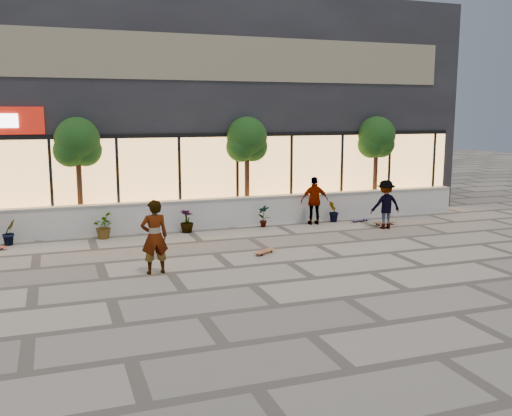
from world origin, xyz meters
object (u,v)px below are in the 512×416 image
object	(u,v)px
tree_east	(376,140)
skater_right_far	(386,204)
tree_mideast	(247,142)
skateboard_right_near	(384,223)
skateboard_center	(265,251)
skater_center	(154,237)
skateboard_right_far	(360,219)
tree_midwest	(77,145)
skater_right_near	(315,201)

from	to	relation	value
tree_east	skater_right_far	world-z (taller)	tree_east
tree_mideast	skateboard_right_near	world-z (taller)	tree_mideast
skateboard_center	skater_center	bearing A→B (deg)	161.33
tree_east	skater_right_far	distance (m)	3.86
tree_east	skateboard_center	world-z (taller)	tree_east
tree_mideast	skateboard_right_far	bearing A→B (deg)	-20.56
tree_midwest	skateboard_right_far	world-z (taller)	tree_midwest
skater_right_near	skateboard_right_near	bearing A→B (deg)	167.95
skateboard_center	skateboard_right_far	world-z (taller)	skateboard_right_far
tree_east	skateboard_center	distance (m)	8.81
tree_mideast	skater_right_far	distance (m)	5.52
tree_mideast	skater_right_near	distance (m)	3.31
tree_east	tree_mideast	bearing A→B (deg)	180.00
skateboard_right_near	skateboard_right_far	xyz separation A→B (m)	(-0.50, 0.88, -0.00)
tree_midwest	skateboard_right_near	size ratio (longest dim) A/B	4.52
skater_right_near	skateboard_right_near	size ratio (longest dim) A/B	2.03
skateboard_right_far	tree_east	bearing A→B (deg)	33.05
skater_right_near	skateboard_right_near	world-z (taller)	skater_right_near
tree_midwest	skateboard_right_near	distance (m)	11.15
skater_right_near	skater_right_far	size ratio (longest dim) A/B	1.02
skater_right_near	skateboard_center	size ratio (longest dim) A/B	2.22
tree_midwest	skater_right_near	world-z (taller)	tree_midwest
skater_right_far	tree_mideast	bearing A→B (deg)	-32.02
skater_right_near	skateboard_right_far	bearing A→B (deg)	-172.57
tree_east	skater_right_far	size ratio (longest dim) A/B	2.27
skateboard_center	tree_east	bearing A→B (deg)	2.31
skateboard_center	skateboard_right_near	xyz separation A→B (m)	(5.66, 2.61, 0.00)
tree_mideast	skater_center	size ratio (longest dim) A/B	2.06
skateboard_right_far	skateboard_center	bearing A→B (deg)	-157.86
tree_midwest	skater_right_far	bearing A→B (deg)	-16.11
skater_right_near	skater_right_far	distance (m)	2.54
skater_right_far	skater_center	bearing A→B (deg)	22.31
tree_mideast	skater_center	xyz separation A→B (m)	(-4.49, -5.94, -2.03)
skater_center	skateboard_center	bearing A→B (deg)	-167.37
skater_center	skater_right_near	bearing A→B (deg)	-148.84
tree_east	skateboard_right_near	xyz separation A→B (m)	(-1.00, -2.38, -2.90)
tree_east	skater_right_far	bearing A→B (deg)	-114.49
skater_right_near	tree_midwest	bearing A→B (deg)	0.74
skateboard_right_near	skateboard_right_far	size ratio (longest dim) A/B	1.01
tree_east	skateboard_right_near	world-z (taller)	tree_east
skateboard_right_near	skater_center	bearing A→B (deg)	-154.07
skater_right_near	skateboard_right_far	world-z (taller)	skater_right_near
tree_midwest	tree_east	world-z (taller)	same
skater_right_far	tree_east	bearing A→B (deg)	-111.32
tree_midwest	skateboard_right_far	distance (m)	10.52
skater_center	skater_right_far	bearing A→B (deg)	-164.11
tree_east	skater_right_far	xyz separation A→B (m)	(-1.34, -2.94, -2.12)
skater_right_far	skateboard_right_far	distance (m)	1.64
tree_mideast	skater_right_near	size ratio (longest dim) A/B	2.23
skater_center	skater_right_far	world-z (taller)	skater_center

